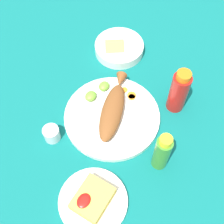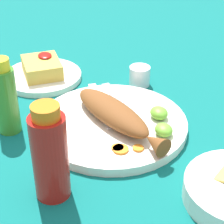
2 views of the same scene
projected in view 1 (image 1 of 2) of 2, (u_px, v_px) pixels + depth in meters
ground_plane at (112, 118)px, 1.00m from camera, size 4.00×4.00×0.00m
main_plate at (112, 117)px, 0.99m from camera, size 0.30×0.30×0.02m
fried_fish at (113, 109)px, 0.97m from camera, size 0.26×0.13×0.04m
fork_near at (101, 134)px, 0.94m from camera, size 0.19×0.03×0.00m
fork_far at (90, 126)px, 0.96m from camera, size 0.19×0.03×0.00m
carrot_slice_near at (132, 95)px, 1.02m from camera, size 0.03×0.03×0.00m
carrot_slice_mid at (132, 97)px, 1.02m from camera, size 0.02×0.02×0.00m
carrot_slice_far at (124, 90)px, 1.03m from camera, size 0.02×0.02×0.00m
lime_wedge_main at (104, 86)px, 1.03m from camera, size 0.04×0.03×0.02m
lime_wedge_side at (91, 96)px, 1.01m from camera, size 0.04×0.03×0.02m
hot_sauce_bottle_red at (179, 91)px, 0.95m from camera, size 0.06×0.06×0.17m
hot_sauce_bottle_green at (162, 152)px, 0.86m from camera, size 0.05×0.05×0.16m
salt_cup at (52, 134)px, 0.94m from camera, size 0.05×0.05×0.05m
side_plate_fries at (93, 201)px, 0.85m from camera, size 0.19×0.19×0.01m
fries_pile at (92, 199)px, 0.83m from camera, size 0.10×0.09×0.04m
guacamole_bowl at (119, 48)px, 1.13m from camera, size 0.18×0.18×0.05m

